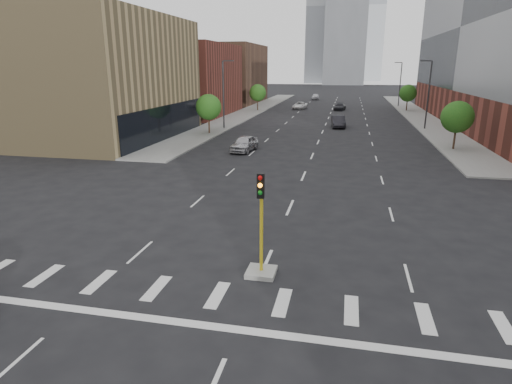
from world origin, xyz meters
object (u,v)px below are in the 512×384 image
(car_near_left, at_px, (244,143))
(car_deep_right, at_px, (340,107))
(car_far_left, at_px, (300,105))
(car_distant, at_px, (316,97))
(car_mid_right, at_px, (338,121))
(median_traffic_signal, at_px, (261,253))

(car_near_left, height_order, car_deep_right, car_near_left)
(car_near_left, xyz_separation_m, car_far_left, (0.61, 45.16, -0.09))
(car_far_left, bearing_deg, car_distant, 93.24)
(car_mid_right, bearing_deg, car_deep_right, 84.91)
(car_mid_right, bearing_deg, car_near_left, -119.96)
(median_traffic_signal, distance_m, car_deep_right, 70.49)
(car_far_left, bearing_deg, car_near_left, -84.90)
(car_mid_right, distance_m, car_far_left, 26.63)
(median_traffic_signal, bearing_deg, car_distant, 93.11)
(car_deep_right, bearing_deg, car_distant, 112.57)
(car_deep_right, relative_size, car_distant, 1.01)
(car_far_left, relative_size, car_deep_right, 1.10)
(car_distant, bearing_deg, car_mid_right, -87.28)
(median_traffic_signal, height_order, car_far_left, median_traffic_signal)
(car_far_left, bearing_deg, car_deep_right, 0.88)
(median_traffic_signal, distance_m, car_mid_right, 45.88)
(car_mid_right, distance_m, car_deep_right, 24.64)
(median_traffic_signal, relative_size, car_near_left, 0.95)
(car_deep_right, bearing_deg, car_mid_right, -81.25)
(car_near_left, bearing_deg, car_distant, 95.34)
(median_traffic_signal, relative_size, car_mid_right, 0.88)
(car_deep_right, height_order, car_distant, car_distant)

